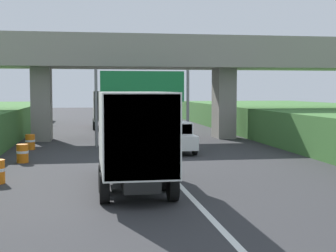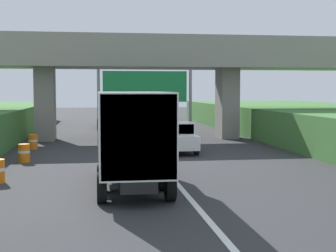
{
  "view_description": "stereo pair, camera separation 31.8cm",
  "coord_description": "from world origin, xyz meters",
  "views": [
    {
      "loc": [
        -3.25,
        -2.22,
        3.49
      ],
      "look_at": [
        0.0,
        18.22,
        2.0
      ],
      "focal_mm": 52.87,
      "sensor_mm": 36.0,
      "label": 1
    },
    {
      "loc": [
        -2.93,
        -2.27,
        3.49
      ],
      "look_at": [
        0.0,
        18.22,
        2.0
      ],
      "focal_mm": 52.87,
      "sensor_mm": 36.0,
      "label": 2
    }
  ],
  "objects": [
    {
      "name": "truck_yellow",
      "position": [
        1.84,
        42.11,
        1.93
      ],
      "size": [
        2.44,
        7.3,
        3.44
      ],
      "color": "black",
      "rests_on": "ground"
    },
    {
      "name": "truck_red",
      "position": [
        -1.76,
        43.82,
        1.93
      ],
      "size": [
        2.44,
        7.3,
        3.44
      ],
      "color": "black",
      "rests_on": "ground"
    },
    {
      "name": "truck_silver",
      "position": [
        -1.75,
        15.27,
        1.93
      ],
      "size": [
        2.44,
        7.3,
        3.44
      ],
      "color": "black",
      "rests_on": "ground"
    },
    {
      "name": "construction_barrel_3",
      "position": [
        -6.48,
        22.31,
        0.46
      ],
      "size": [
        0.57,
        0.57,
        0.9
      ],
      "color": "orange",
      "rests_on": "ground"
    },
    {
      "name": "construction_barrel_5",
      "position": [
        -6.73,
        33.12,
        0.46
      ],
      "size": [
        0.57,
        0.57,
        0.9
      ],
      "color": "orange",
      "rests_on": "ground"
    },
    {
      "name": "car_white",
      "position": [
        1.52,
        24.97,
        0.86
      ],
      "size": [
        1.86,
        4.1,
        1.72
      ],
      "color": "silver",
      "rests_on": "ground"
    },
    {
      "name": "overpass_bridge",
      "position": [
        0.0,
        33.12,
        5.43
      ],
      "size": [
        40.0,
        4.8,
        7.28
      ],
      "color": "gray",
      "rests_on": "ground"
    },
    {
      "name": "construction_barrel_4",
      "position": [
        -6.74,
        27.71,
        0.46
      ],
      "size": [
        0.57,
        0.57,
        0.9
      ],
      "color": "orange",
      "rests_on": "ground"
    },
    {
      "name": "lane_centre_stripe",
      "position": [
        0.0,
        26.5,
        0.0
      ],
      "size": [
        0.2,
        93.0,
        0.01
      ],
      "primitive_type": "cube",
      "color": "white",
      "rests_on": "ground"
    },
    {
      "name": "overhead_highway_sign",
      "position": [
        0.0,
        28.22,
        3.47
      ],
      "size": [
        5.88,
        0.18,
        4.78
      ],
      "color": "slate",
      "rests_on": "ground"
    }
  ]
}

